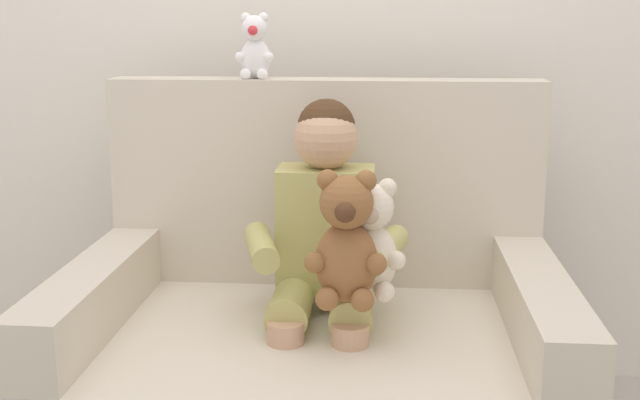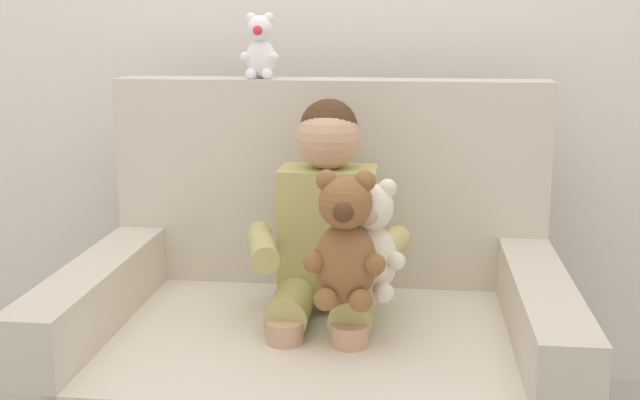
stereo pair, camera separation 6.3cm
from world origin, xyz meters
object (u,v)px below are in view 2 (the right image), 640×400
Objects in this scene: armchair at (317,356)px; plush_white_on_backrest at (260,48)px; seated_child at (325,241)px; plush_cream at (370,242)px; plush_brown at (345,243)px.

plush_white_on_backrest is (-0.21, 0.33, 0.81)m from armchair.
plush_white_on_backrest reaches higher than seated_child.
armchair is 0.40m from plush_cream.
plush_cream is (0.14, -0.11, 0.36)m from armchair.
plush_brown reaches higher than plush_cream.
plush_cream is at bearing -59.05° from plush_white_on_backrest.
plush_cream is 0.90× the size of plush_brown.
armchair is 3.84× the size of plush_brown.
armchair is 6.67× the size of plush_white_on_backrest.
plush_white_on_backrest is at bearing 123.16° from seated_child.
plush_brown is (-0.06, -0.07, 0.02)m from plush_cream.
seated_child is at bearing 126.63° from plush_cream.
seated_child is 0.22m from plush_brown.
seated_child reaches higher than plush_cream.
plush_cream is (0.12, -0.13, 0.04)m from seated_child.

